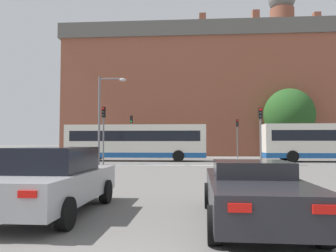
{
  "coord_description": "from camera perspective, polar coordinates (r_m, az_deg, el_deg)",
  "views": [
    {
      "loc": [
        0.96,
        -2.95,
        1.68
      ],
      "look_at": [
        -0.87,
        23.25,
        2.99
      ],
      "focal_mm": 35.0,
      "sensor_mm": 36.0,
      "label": 1
    }
  ],
  "objects": [
    {
      "name": "street_lamp_junction",
      "position": [
        25.11,
        -11.06,
        2.72
      ],
      "size": [
        2.1,
        0.36,
        6.64
      ],
      "color": "slate",
      "rests_on": "ground_plane"
    },
    {
      "name": "far_pavement",
      "position": [
        36.01,
        2.48,
        -5.52
      ],
      "size": [
        70.12,
        2.5,
        0.01
      ],
      "primitive_type": "cube",
      "color": "gray",
      "rests_on": "ground_plane"
    },
    {
      "name": "stop_line_strip",
      "position": [
        24.15,
        1.73,
        -6.84
      ],
      "size": [
        9.11,
        0.3,
        0.01
      ],
      "primitive_type": "cube",
      "color": "silver",
      "rests_on": "ground_plane"
    },
    {
      "name": "bus_crossing_trailing",
      "position": [
        31.58,
        26.33,
        -2.43
      ],
      "size": [
        11.37,
        2.64,
        3.26
      ],
      "rotation": [
        0.0,
        0.0,
        -1.57
      ],
      "color": "silver",
      "rests_on": "ground_plane"
    },
    {
      "name": "car_roadster_right",
      "position": [
        7.19,
        14.49,
        -10.84
      ],
      "size": [
        2.04,
        4.95,
        1.28
      ],
      "rotation": [
        0.0,
        0.0,
        -0.03
      ],
      "color": "#232328",
      "rests_on": "ground_plane"
    },
    {
      "name": "car_saloon_left",
      "position": [
        8.28,
        -19.16,
        -8.91
      ],
      "size": [
        1.96,
        4.6,
        1.56
      ],
      "rotation": [
        0.0,
        0.0,
        -0.01
      ],
      "color": "#9E9EA3",
      "rests_on": "ground_plane"
    },
    {
      "name": "traffic_light_near_left",
      "position": [
        25.45,
        -11.17,
        0.04
      ],
      "size": [
        0.26,
        0.31,
        4.39
      ],
      "color": "slate",
      "rests_on": "ground_plane"
    },
    {
      "name": "brick_civic_building",
      "position": [
        46.79,
        6.36,
        5.68
      ],
      "size": [
        37.24,
        13.14,
        23.63
      ],
      "color": "brown",
      "rests_on": "ground_plane"
    },
    {
      "name": "pedestrian_waiting",
      "position": [
        36.7,
        16.2,
        -3.86
      ],
      "size": [
        0.45,
        0.33,
        1.65
      ],
      "rotation": [
        0.0,
        0.0,
        5.99
      ],
      "color": "black",
      "rests_on": "ground_plane"
    },
    {
      "name": "bus_crossing_lead",
      "position": [
        29.73,
        -5.55,
        -2.73
      ],
      "size": [
        12.48,
        2.72,
        3.24
      ],
      "rotation": [
        0.0,
        0.0,
        -1.57
      ],
      "color": "silver",
      "rests_on": "ground_plane"
    },
    {
      "name": "tree_by_building",
      "position": [
        40.82,
        20.33,
        1.86
      ],
      "size": [
        5.83,
        5.83,
        7.98
      ],
      "color": "#4C3823",
      "rests_on": "ground_plane"
    },
    {
      "name": "traffic_light_near_right",
      "position": [
        25.1,
        15.82,
        -0.09
      ],
      "size": [
        0.26,
        0.31,
        4.24
      ],
      "color": "slate",
      "rests_on": "ground_plane"
    },
    {
      "name": "traffic_light_far_left",
      "position": [
        35.75,
        -6.41,
        -0.63
      ],
      "size": [
        0.26,
        0.31,
        4.59
      ],
      "color": "slate",
      "rests_on": "ground_plane"
    },
    {
      "name": "traffic_light_far_right",
      "position": [
        35.98,
        11.99,
        -1.01
      ],
      "size": [
        0.26,
        0.31,
        4.16
      ],
      "color": "slate",
      "rests_on": "ground_plane"
    }
  ]
}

